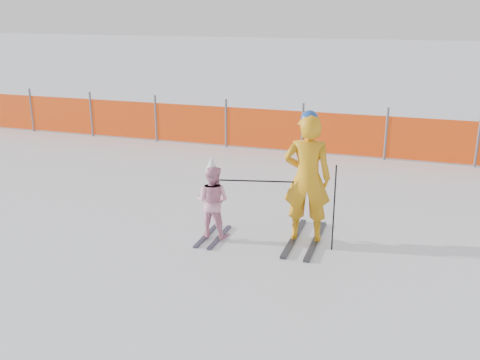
% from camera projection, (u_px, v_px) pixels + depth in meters
% --- Properties ---
extents(ground, '(120.00, 120.00, 0.00)m').
position_uv_depth(ground, '(229.00, 255.00, 7.82)').
color(ground, white).
rests_on(ground, ground).
extents(adult, '(0.77, 1.50, 2.04)m').
position_uv_depth(adult, '(307.00, 178.00, 7.99)').
color(adult, black).
rests_on(adult, ground).
extents(child, '(0.57, 0.94, 1.33)m').
position_uv_depth(child, '(212.00, 201.00, 8.24)').
color(child, black).
rests_on(child, ground).
extents(ski_poles, '(1.75, 0.29, 1.32)m').
position_uv_depth(ski_poles, '(298.00, 195.00, 7.93)').
color(ski_poles, black).
rests_on(ski_poles, ground).
extents(safety_fence, '(17.92, 0.06, 1.25)m').
position_uv_depth(safety_fence, '(186.00, 123.00, 14.11)').
color(safety_fence, '#595960').
rests_on(safety_fence, ground).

